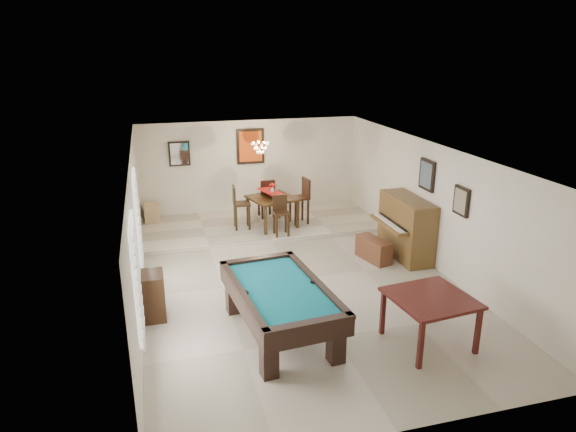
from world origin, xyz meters
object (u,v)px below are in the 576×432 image
dining_chair_east (299,201)px  dining_chair_west (242,207)px  piano_bench (374,249)px  dining_table (272,209)px  flower_vase (272,188)px  upright_piano (400,228)px  chandelier (260,143)px  corner_bench (152,213)px  pool_table (280,312)px  dining_chair_south (281,216)px  dining_chair_north (266,198)px  apothecary_chest (154,296)px  square_table (429,320)px

dining_chair_east → dining_chair_west: bearing=-98.0°
piano_bench → dining_chair_west: bearing=134.7°
dining_table → flower_vase: (0.00, 0.00, 0.57)m
upright_piano → dining_chair_west: 3.93m
dining_chair_east → chandelier: bearing=-112.0°
dining_table → dining_chair_west: size_ratio=0.96×
dining_chair_east → corner_bench: 3.87m
piano_bench → pool_table: bearing=-138.3°
pool_table → dining_chair_south: size_ratio=2.59×
dining_chair_north → corner_bench: (-2.96, 0.46, -0.30)m
apothecary_chest → dining_table: size_ratio=0.77×
square_table → dining_chair_west: (-1.90, 5.78, 0.26)m
piano_bench → dining_chair_south: size_ratio=0.92×
dining_chair_north → chandelier: chandelier is taller
chandelier → dining_chair_east: bearing=-14.1°
piano_bench → flower_vase: bearing=124.5°
pool_table → dining_chair_north: 5.77m
upright_piano → flower_vase: size_ratio=6.36×
pool_table → flower_vase: 5.05m
square_table → apothecary_chest: (-4.13, 1.98, 0.00)m
piano_bench → dining_chair_north: 3.66m
dining_chair_south → corner_bench: size_ratio=2.00×
upright_piano → dining_table: (-2.30, 2.42, -0.12)m
apothecary_chest → dining_table: dining_table is taller
dining_chair_west → dining_table: bearing=-88.3°
corner_bench → dining_chair_south: bearing=-33.0°
pool_table → dining_chair_west: (0.28, 4.92, 0.25)m
apothecary_chest → chandelier: (2.78, 4.03, 1.79)m
chandelier → upright_piano: bearing=-46.7°
dining_chair_west → dining_chair_east: size_ratio=0.94×
upright_piano → piano_bench: upright_piano is taller
square_table → flower_vase: (-1.12, 5.75, 0.72)m
piano_bench → chandelier: 3.85m
upright_piano → flower_vase: upright_piano is taller
flower_vase → chandelier: bearing=130.8°
pool_table → corner_bench: pool_table is taller
piano_bench → chandelier: size_ratio=1.48×
dining_chair_south → dining_chair_west: 1.11m
upright_piano → corner_bench: bearing=145.1°
square_table → corner_bench: bearing=120.2°
upright_piano → dining_chair_east: 2.92m
square_table → dining_table: dining_table is taller
dining_chair_west → piano_bench: bearing=-131.1°
dining_table → dining_chair_east: (0.71, 0.03, 0.15)m
pool_table → piano_bench: pool_table is taller
upright_piano → dining_chair_east: (-1.58, 2.45, 0.03)m
piano_bench → dining_chair_east: size_ratio=0.76×
flower_vase → dining_chair_south: flower_vase is taller
upright_piano → dining_chair_east: upright_piano is taller
pool_table → apothecary_chest: size_ratio=3.05×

